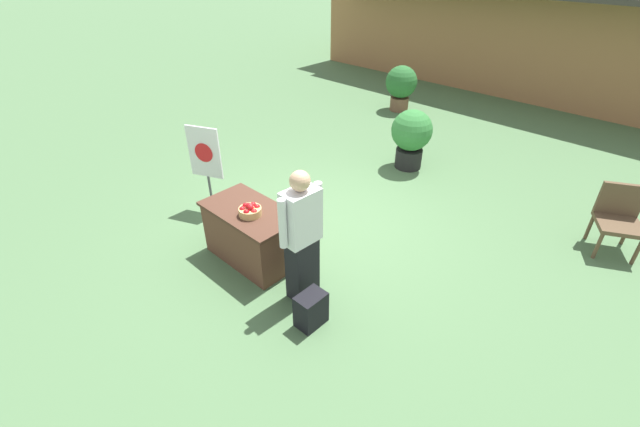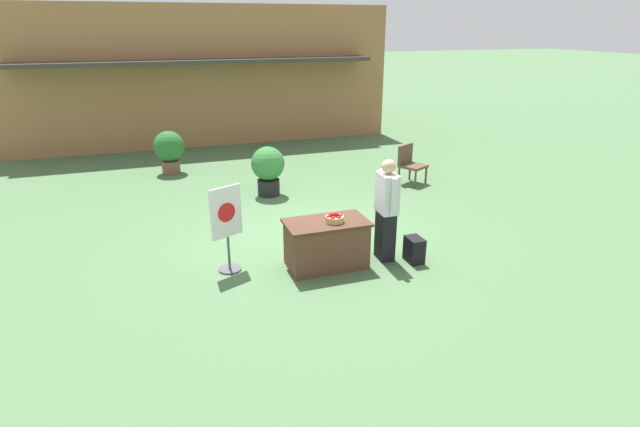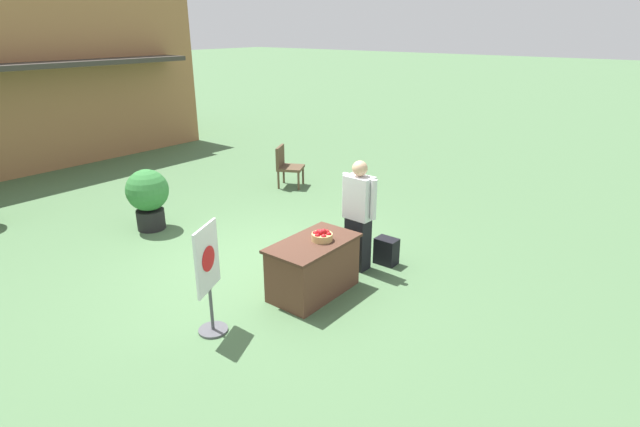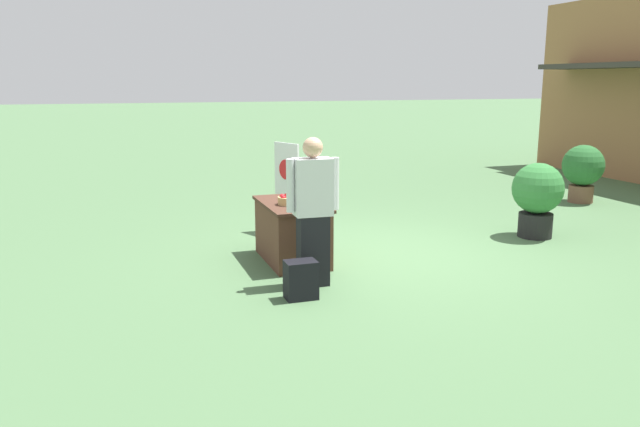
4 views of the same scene
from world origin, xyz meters
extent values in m
plane|color=#4C7047|center=(0.00, 0.00, 0.00)|extent=(120.00, 120.00, 0.00)
cube|color=brown|center=(-0.15, -1.17, 0.37)|extent=(1.23, 0.69, 0.73)
cube|color=#492C20|center=(-0.15, -1.17, 0.75)|extent=(1.31, 0.74, 0.04)
cylinder|color=tan|center=(-0.04, -1.24, 0.82)|extent=(0.29, 0.29, 0.10)
sphere|color=red|center=(0.06, -1.25, 0.86)|extent=(0.08, 0.08, 0.08)
sphere|color=red|center=(0.00, -1.15, 0.86)|extent=(0.08, 0.08, 0.08)
sphere|color=red|center=(-0.08, -1.15, 0.86)|extent=(0.08, 0.08, 0.08)
sphere|color=#A30F14|center=(-0.13, -1.23, 0.86)|extent=(0.08, 0.08, 0.08)
sphere|color=red|center=(-0.10, -1.31, 0.86)|extent=(0.08, 0.08, 0.08)
sphere|color=#A30F14|center=(0.00, -1.32, 0.86)|extent=(0.08, 0.08, 0.08)
sphere|color=red|center=(-0.01, -1.24, 0.90)|extent=(0.08, 0.08, 0.08)
sphere|color=red|center=(-0.06, -1.23, 0.90)|extent=(0.08, 0.08, 0.08)
sphere|color=red|center=(-0.05, -1.23, 0.90)|extent=(0.08, 0.08, 0.08)
cube|color=black|center=(0.86, -1.22, 0.41)|extent=(0.26, 0.35, 0.82)
cube|color=silver|center=(0.86, -1.22, 1.14)|extent=(0.28, 0.43, 0.65)
sphere|color=tan|center=(0.86, -1.22, 1.59)|extent=(0.23, 0.23, 0.23)
cylinder|color=silver|center=(0.85, -1.48, 1.17)|extent=(0.09, 0.09, 0.59)
cylinder|color=silver|center=(0.88, -0.96, 1.17)|extent=(0.09, 0.09, 0.59)
cube|color=black|center=(1.27, -1.49, 0.21)|extent=(0.24, 0.34, 0.42)
cylinder|color=#4C4C51|center=(-1.65, -0.81, 0.01)|extent=(0.36, 0.36, 0.03)
cylinder|color=#4C4C51|center=(-1.65, -0.81, 0.31)|extent=(0.04, 0.04, 0.55)
cube|color=silver|center=(-1.65, -0.81, 0.98)|extent=(0.51, 0.25, 0.81)
cylinder|color=red|center=(-1.64, -0.83, 0.98)|extent=(0.28, 0.13, 0.30)
cylinder|color=black|center=(-0.18, 2.64, 0.18)|extent=(0.50, 0.50, 0.37)
sphere|color=#337A38|center=(-0.18, 2.64, 0.74)|extent=(0.76, 0.76, 0.76)
cylinder|color=brown|center=(-2.18, 5.23, 0.16)|extent=(0.46, 0.46, 0.33)
sphere|color=#28662D|center=(-2.18, 5.23, 0.72)|extent=(0.78, 0.78, 0.78)
camera|label=1|loc=(3.71, -3.92, 3.70)|focal=24.00mm
camera|label=2|loc=(-2.61, -8.00, 3.67)|focal=28.00mm
camera|label=3|loc=(-4.92, -5.07, 3.51)|focal=28.00mm
camera|label=4|loc=(7.39, -3.37, 2.31)|focal=35.00mm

